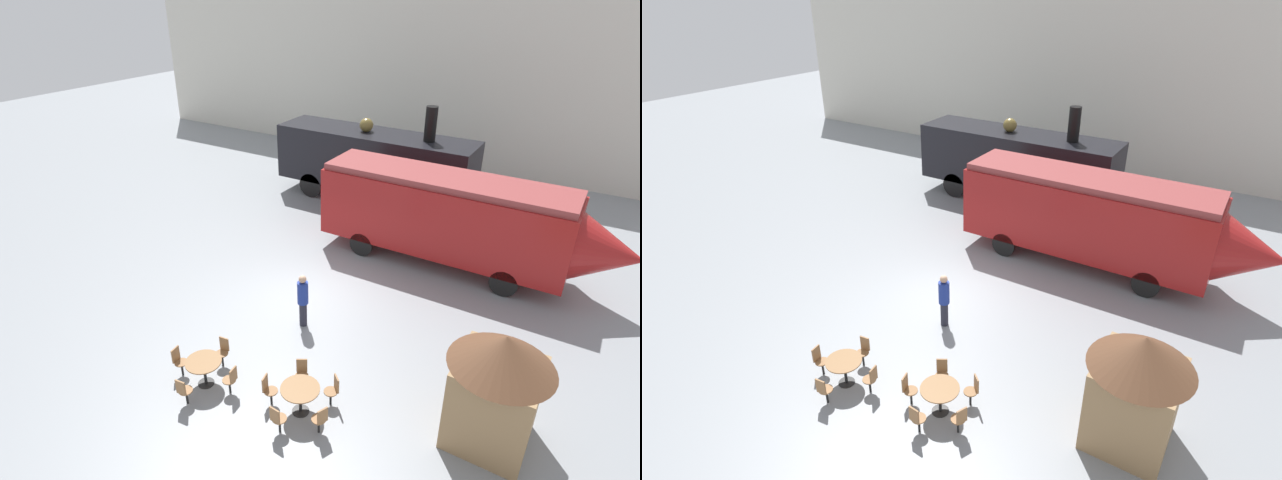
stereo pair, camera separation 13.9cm
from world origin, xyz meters
TOP-DOWN VIEW (x-y plane):
  - ground_plane at (0.00, 0.00)m, footprint 80.00×80.00m
  - backdrop_wall at (0.00, 15.62)m, footprint 44.00×0.15m
  - steam_locomotive at (-1.71, 8.55)m, footprint 9.48×2.46m
  - streamlined_locomotive at (3.87, 4.50)m, footprint 11.07×2.42m
  - cafe_table_near at (2.79, -4.61)m, footprint 0.99×0.99m
  - cafe_table_mid at (0.07, -5.13)m, footprint 0.96×0.96m
  - cafe_chair_0 at (2.34, -3.87)m, footprint 0.39×0.40m
  - cafe_chair_1 at (1.94, -4.81)m, footprint 0.38×0.36m
  - cafe_chair_2 at (2.71, -5.48)m, footprint 0.36×0.37m
  - cafe_chair_3 at (3.59, -4.95)m, footprint 0.40×0.38m
  - cafe_chair_4 at (3.36, -3.96)m, footprint 0.40×0.41m
  - cafe_chair_5 at (0.17, -5.98)m, footprint 0.36×0.37m
  - cafe_chair_6 at (0.92, -5.04)m, footprint 0.37×0.36m
  - cafe_chair_7 at (-0.02, -4.28)m, footprint 0.36×0.37m
  - cafe_chair_8 at (-0.77, -5.22)m, footprint 0.37×0.36m
  - visitor_person at (0.88, -1.58)m, footprint 0.34×0.34m
  - ticket_kiosk at (6.98, -2.97)m, footprint 2.34×2.34m

SIDE VIEW (x-z plane):
  - ground_plane at x=0.00m, z-range 0.00..0.00m
  - cafe_chair_0 at x=2.34m, z-range 0.07..0.94m
  - cafe_chair_1 at x=1.94m, z-range 0.07..0.94m
  - cafe_chair_2 at x=2.71m, z-range 0.07..0.94m
  - cafe_chair_3 at x=3.59m, z-range 0.07..0.94m
  - cafe_chair_4 at x=3.36m, z-range 0.07..0.94m
  - cafe_chair_5 at x=0.17m, z-range 0.07..0.94m
  - cafe_chair_6 at x=0.92m, z-range 0.07..0.94m
  - cafe_chair_7 at x=-0.02m, z-range 0.07..0.94m
  - cafe_chair_8 at x=-0.77m, z-range 0.07..0.94m
  - cafe_table_mid at x=0.07m, z-range 0.24..1.01m
  - cafe_table_near at x=2.79m, z-range 0.25..1.03m
  - visitor_person at x=0.88m, z-range 0.08..1.88m
  - ticket_kiosk at x=6.98m, z-range 0.17..3.17m
  - streamlined_locomotive at x=3.87m, z-range 0.28..3.75m
  - steam_locomotive at x=-1.71m, z-range -0.36..4.55m
  - backdrop_wall at x=0.00m, z-range 0.00..9.00m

